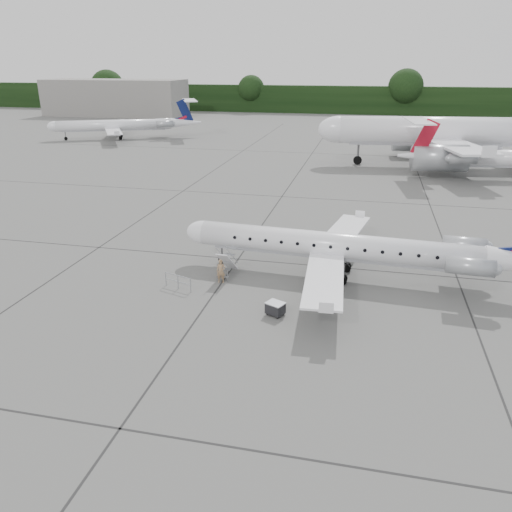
# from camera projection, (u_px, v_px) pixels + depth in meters

# --- Properties ---
(ground) EXTENTS (320.00, 320.00, 0.00)m
(ground) POSITION_uv_depth(u_px,v_px,m) (308.00, 309.00, 31.98)
(ground) COLOR #61615F
(ground) RESTS_ON ground
(treeline) EXTENTS (260.00, 4.00, 8.00)m
(treeline) POSITION_uv_depth(u_px,v_px,m) (363.00, 100.00, 148.66)
(treeline) COLOR black
(treeline) RESTS_ON ground
(terminal_building) EXTENTS (40.00, 14.00, 10.00)m
(terminal_building) POSITION_uv_depth(u_px,v_px,m) (115.00, 98.00, 144.42)
(terminal_building) COLOR gray
(terminal_building) RESTS_ON ground
(main_regional_jet) EXTENTS (27.03, 20.32, 6.62)m
(main_regional_jet) POSITION_uv_depth(u_px,v_px,m) (335.00, 233.00, 35.70)
(main_regional_jet) COLOR white
(main_regional_jet) RESTS_ON ground
(airstair) EXTENTS (1.01, 2.44, 2.07)m
(airstair) POSITION_uv_depth(u_px,v_px,m) (227.00, 262.00, 36.58)
(airstair) COLOR white
(airstair) RESTS_ON ground
(passenger) EXTENTS (0.69, 0.51, 1.74)m
(passenger) POSITION_uv_depth(u_px,v_px,m) (221.00, 271.00, 35.45)
(passenger) COLOR #9B7854
(passenger) RESTS_ON ground
(safety_railing) EXTENTS (2.12, 0.76, 1.00)m
(safety_railing) POSITION_uv_depth(u_px,v_px,m) (178.00, 282.00, 34.60)
(safety_railing) COLOR #94979C
(safety_railing) RESTS_ON ground
(baggage_cart) EXTENTS (1.29, 1.20, 0.90)m
(baggage_cart) POSITION_uv_depth(u_px,v_px,m) (275.00, 308.00, 31.03)
(baggage_cart) COLOR black
(baggage_cart) RESTS_ON ground
(bg_narrowbody) EXTENTS (43.57, 33.83, 14.44)m
(bg_narrowbody) POSITION_uv_depth(u_px,v_px,m) (448.00, 117.00, 73.02)
(bg_narrowbody) COLOR white
(bg_narrowbody) RESTS_ON ground
(bg_regional_left) EXTENTS (34.85, 30.77, 7.58)m
(bg_regional_left) POSITION_uv_depth(u_px,v_px,m) (114.00, 120.00, 100.75)
(bg_regional_left) COLOR white
(bg_regional_left) RESTS_ON ground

